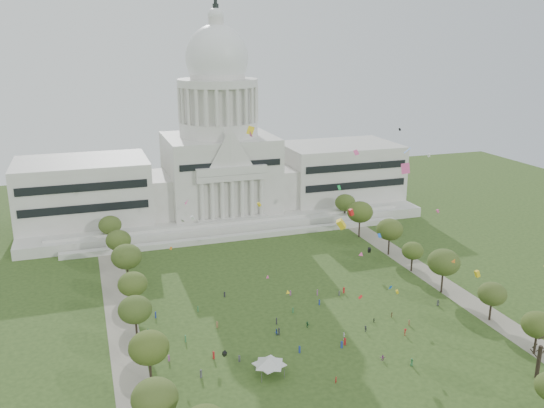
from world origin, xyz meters
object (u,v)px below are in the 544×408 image
Objects in this scene: big_bare_tree at (541,343)px; person_0 at (438,303)px; event_tent at (269,361)px; capitol at (220,165)px.

person_0 is at bearing 89.98° from big_bare_tree.
big_bare_tree is 1.24× the size of event_tent.
capitol reaches higher than event_tent.
person_0 is (38.01, -103.50, -21.40)m from capitol.
event_tent reaches higher than person_0.
person_0 is (56.22, 17.66, -2.56)m from event_tent.
big_bare_tree is 38.88m from person_0.
big_bare_tree is at bearing -19.98° from event_tent.
capitol is at bearing 105.02° from big_bare_tree.
capitol reaches higher than person_0.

